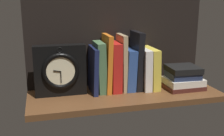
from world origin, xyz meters
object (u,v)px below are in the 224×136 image
Objects in this scene: book_blue_modern at (128,69)px; book_yellow_seinlanguage at (150,68)px; book_white_catcher at (143,68)px; book_stack_side at (183,78)px; book_black_skeptic at (136,60)px; book_red_requiem at (114,66)px; framed_clock at (60,70)px; book_navy_bierce at (93,70)px; book_tan_shortstories at (121,62)px; book_orange_pandolfini at (107,63)px; book_green_romantic at (100,67)px.

book_blue_modern is 10.62cm from book_yellow_seinlanguage.
book_white_catcher is 1.07× the size of book_stack_side.
book_black_skeptic reaches higher than book_yellow_seinlanguage.
framed_clock is at bearing -177.30° from book_red_requiem.
book_red_requiem reaches higher than book_navy_bierce.
book_yellow_seinlanguage is at bearing 0.00° from book_white_catcher.
book_yellow_seinlanguage is (13.93, 0.00, -3.28)cm from book_tan_shortstories.
book_blue_modern is at bearing 0.00° from book_tan_shortstories.
book_stack_side is at bearing -23.72° from book_yellow_seinlanguage.
book_navy_bierce reaches higher than book_yellow_seinlanguage.
book_navy_bierce reaches higher than book_white_catcher.
book_blue_modern is at bearing 0.00° from book_orange_pandolfini.
book_blue_modern is (6.66, 0.00, -1.63)cm from book_red_requiem.
book_stack_side is at bearing -10.97° from book_red_requiem.
book_red_requiem is 32.03cm from book_stack_side.
book_green_romantic is 0.85× the size of book_black_skeptic.
book_navy_bierce is at bearing 180.00° from book_tan_shortstories.
book_tan_shortstories is at bearing 180.00° from book_yellow_seinlanguage.
book_navy_bierce is 1.16× the size of book_stack_side.
book_orange_pandolfini reaches higher than book_stack_side.
book_green_romantic is 6.42cm from book_red_requiem.
book_orange_pandolfini is at bearing 3.16° from framed_clock.
book_orange_pandolfini is 35.62cm from book_stack_side.
book_red_requiem is at bearing 0.00° from book_green_romantic.
book_tan_shortstories is 27.03cm from framed_clock.
framed_clock is at bearing -176.29° from book_green_romantic.
book_yellow_seinlanguage is (26.69, 0.00, -0.77)cm from book_navy_bierce.
book_yellow_seinlanguage is (23.70, 0.00, -1.83)cm from book_green_romantic.
book_black_skeptic reaches higher than framed_clock.
book_tan_shortstories is 14.31cm from book_yellow_seinlanguage.
book_blue_modern is at bearing 0.00° from book_navy_bierce.
book_green_romantic reaches higher than book_blue_modern.
book_tan_shortstories reaches higher than book_yellow_seinlanguage.
book_yellow_seinlanguage is at bearing 1.56° from framed_clock.
book_blue_modern is 30.33cm from framed_clock.
book_orange_pandolfini is 17.25cm from book_white_catcher.
book_black_skeptic is at bearing 1.88° from framed_clock.
book_blue_modern reaches higher than book_stack_side.
framed_clock reaches higher than book_yellow_seinlanguage.
book_navy_bierce reaches higher than book_stack_side.
book_orange_pandolfini is 1.46× the size of book_stack_side.
book_black_skeptic is 1.41× the size of book_white_catcher.
book_orange_pandolfini reaches higher than book_blue_modern.
book_white_catcher is (13.55, 0.00, -1.63)cm from book_red_requiem.
book_yellow_seinlanguage is at bearing 0.00° from book_blue_modern.
book_red_requiem is 13.65cm from book_white_catcher.
book_black_skeptic reaches higher than book_blue_modern.
book_yellow_seinlanguage is at bearing 0.00° from book_red_requiem.
book_yellow_seinlanguage is (3.73, 0.00, -0.02)cm from book_white_catcher.
book_orange_pandolfini is (3.04, 0.00, 1.52)cm from book_green_romantic.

